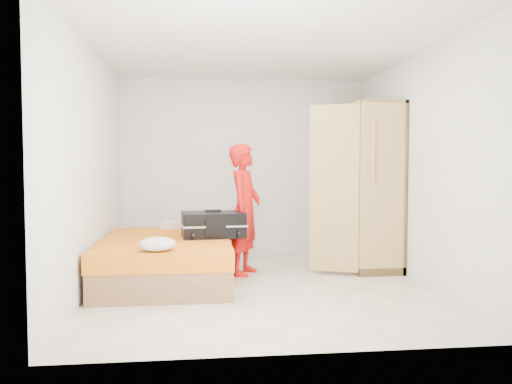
{
  "coord_description": "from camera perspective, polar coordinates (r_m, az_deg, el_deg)",
  "views": [
    {
      "loc": [
        -0.68,
        -5.37,
        1.32
      ],
      "look_at": [
        0.02,
        0.7,
        1.0
      ],
      "focal_mm": 35.0,
      "sensor_mm": 36.0,
      "label": 1
    }
  ],
  "objects": [
    {
      "name": "room",
      "position": [
        5.41,
        0.63,
        2.79
      ],
      "size": [
        4.0,
        4.02,
        2.6
      ],
      "color": "beige",
      "rests_on": "ground"
    },
    {
      "name": "bed",
      "position": [
        5.83,
        -10.2,
        -7.6
      ],
      "size": [
        1.42,
        2.02,
        0.5
      ],
      "color": "#9A6E46",
      "rests_on": "ground"
    },
    {
      "name": "wardrobe",
      "position": [
        6.6,
        12.28,
        0.14
      ],
      "size": [
        1.14,
        1.2,
        2.1
      ],
      "color": "tan",
      "rests_on": "ground"
    },
    {
      "name": "person",
      "position": [
        6.06,
        -1.31,
        -2.0
      ],
      "size": [
        0.57,
        0.68,
        1.58
      ],
      "primitive_type": "imported",
      "rotation": [
        0.0,
        0.0,
        1.17
      ],
      "color": "red",
      "rests_on": "ground"
    },
    {
      "name": "suitcase",
      "position": [
        5.82,
        -4.93,
        -3.72
      ],
      "size": [
        0.77,
        0.6,
        0.31
      ],
      "rotation": [
        0.0,
        0.0,
        0.09
      ],
      "color": "black",
      "rests_on": "bed"
    },
    {
      "name": "round_cushion",
      "position": [
        4.92,
        -11.22,
        -5.85
      ],
      "size": [
        0.36,
        0.36,
        0.14
      ],
      "primitive_type": "ellipsoid",
      "color": "white",
      "rests_on": "bed"
    },
    {
      "name": "pillow",
      "position": [
        6.62,
        -8.44,
        -3.74
      ],
      "size": [
        0.56,
        0.36,
        0.09
      ],
      "primitive_type": "cube",
      "rotation": [
        0.0,
        0.0,
        -0.2
      ],
      "color": "white",
      "rests_on": "bed"
    }
  ]
}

